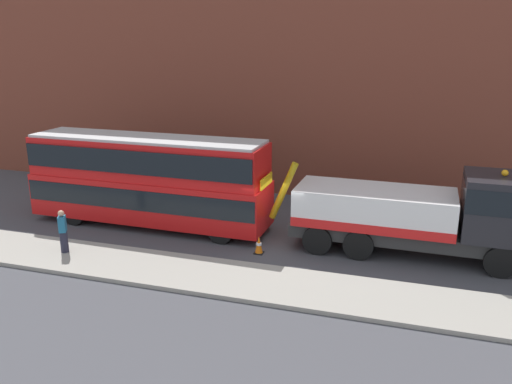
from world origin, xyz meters
The scene contains 7 objects.
ground_plane centered at (0.00, 0.00, 0.00)m, with size 120.00×120.00×0.00m, color #424247.
near_kerb centered at (0.00, -4.20, 0.07)m, with size 60.00×2.80×0.15m, color gray.
building_facade centered at (0.00, 7.23, 8.07)m, with size 60.00×1.50×16.00m.
recovery_tow_truck centered at (5.59, 0.12, 1.76)m, with size 10.16×2.80×3.67m.
double_decker_bus centered at (-6.10, 0.12, 2.23)m, with size 11.08×2.74×4.06m.
pedestrian_onlooker centered at (-7.60, -4.03, 0.99)m, with size 0.42×0.48×1.71m.
traffic_cone_near_bus centered at (-0.42, -1.57, 0.34)m, with size 0.36×0.36×0.72m.
Camera 1 is at (5.16, -19.83, 8.16)m, focal length 36.51 mm.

